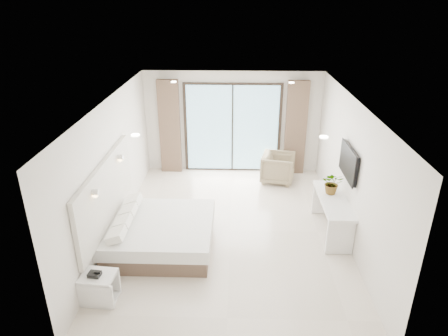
{
  "coord_description": "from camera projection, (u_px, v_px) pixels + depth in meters",
  "views": [
    {
      "loc": [
        0.1,
        -7.0,
        4.49
      ],
      "look_at": [
        -0.14,
        0.4,
        1.23
      ],
      "focal_mm": 32.0,
      "sensor_mm": 36.0,
      "label": 1
    }
  ],
  "objects": [
    {
      "name": "room_shell",
      "position": [
        222.0,
        147.0,
        8.21
      ],
      "size": [
        4.62,
        6.22,
        2.72
      ],
      "color": "silver",
      "rests_on": "ground"
    },
    {
      "name": "phone",
      "position": [
        95.0,
        274.0,
        6.14
      ],
      "size": [
        0.2,
        0.17,
        0.06
      ],
      "primitive_type": "cube",
      "rotation": [
        0.0,
        0.0,
        -0.13
      ],
      "color": "black",
      "rests_on": "nightstand"
    },
    {
      "name": "ground",
      "position": [
        230.0,
        230.0,
        8.22
      ],
      "size": [
        6.2,
        6.2,
        0.0
      ],
      "primitive_type": "plane",
      "color": "beige",
      "rests_on": "ground"
    },
    {
      "name": "plant",
      "position": [
        332.0,
        185.0,
        8.0
      ],
      "size": [
        0.48,
        0.52,
        0.36
      ],
      "primitive_type": "imported",
      "rotation": [
        0.0,
        0.0,
        -0.16
      ],
      "color": "#33662D",
      "rests_on": "console_desk"
    },
    {
      "name": "bed",
      "position": [
        160.0,
        234.0,
        7.58
      ],
      "size": [
        1.96,
        1.86,
        0.69
      ],
      "color": "brown",
      "rests_on": "ground"
    },
    {
      "name": "console_desk",
      "position": [
        333.0,
        208.0,
        7.94
      ],
      "size": [
        0.52,
        1.67,
        0.77
      ],
      "color": "white",
      "rests_on": "ground"
    },
    {
      "name": "nightstand",
      "position": [
        100.0,
        287.0,
        6.27
      ],
      "size": [
        0.56,
        0.47,
        0.48
      ],
      "rotation": [
        0.0,
        0.0,
        -0.09
      ],
      "color": "white",
      "rests_on": "ground"
    },
    {
      "name": "armchair",
      "position": [
        278.0,
        167.0,
        10.22
      ],
      "size": [
        0.89,
        0.93,
        0.81
      ],
      "primitive_type": "imported",
      "rotation": [
        0.0,
        0.0,
        1.36
      ],
      "color": "#837655",
      "rests_on": "ground"
    }
  ]
}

